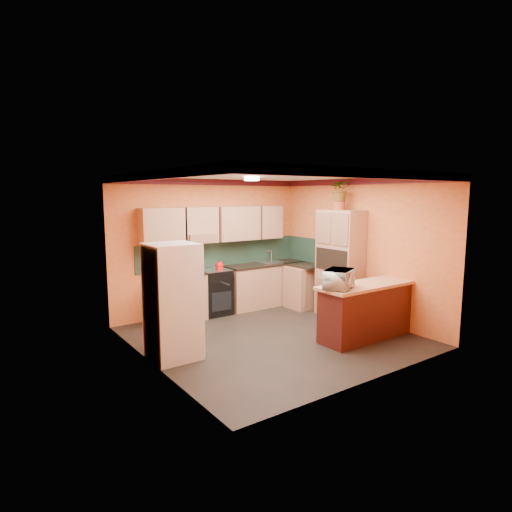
% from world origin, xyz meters
% --- Properties ---
extents(room_shell, '(4.24, 4.24, 2.72)m').
position_xyz_m(room_shell, '(0.02, 0.28, 2.09)').
color(room_shell, black).
rests_on(room_shell, ground).
extents(base_cabinets_back, '(3.65, 0.60, 0.88)m').
position_xyz_m(base_cabinets_back, '(0.53, 1.80, 0.44)').
color(base_cabinets_back, tan).
rests_on(base_cabinets_back, ground).
extents(countertop_back, '(3.65, 0.62, 0.04)m').
position_xyz_m(countertop_back, '(0.53, 1.80, 0.90)').
color(countertop_back, black).
rests_on(countertop_back, base_cabinets_back).
extents(stove, '(0.58, 0.58, 0.91)m').
position_xyz_m(stove, '(-0.10, 1.80, 0.46)').
color(stove, black).
rests_on(stove, ground).
extents(kettle, '(0.19, 0.19, 0.18)m').
position_xyz_m(kettle, '(0.00, 1.75, 1.00)').
color(kettle, '#AF0D0B').
rests_on(kettle, stove).
extents(sink, '(0.48, 0.40, 0.03)m').
position_xyz_m(sink, '(1.30, 1.80, 0.94)').
color(sink, silver).
rests_on(sink, countertop_back).
extents(base_cabinets_right, '(0.60, 0.80, 0.88)m').
position_xyz_m(base_cabinets_right, '(1.80, 1.17, 0.44)').
color(base_cabinets_right, tan).
rests_on(base_cabinets_right, ground).
extents(countertop_right, '(0.62, 0.80, 0.04)m').
position_xyz_m(countertop_right, '(1.80, 1.17, 0.90)').
color(countertop_right, black).
rests_on(countertop_right, base_cabinets_right).
extents(fridge, '(0.68, 0.66, 1.70)m').
position_xyz_m(fridge, '(-1.75, 0.09, 0.85)').
color(fridge, silver).
rests_on(fridge, ground).
extents(pantry, '(0.48, 0.90, 2.10)m').
position_xyz_m(pantry, '(1.85, 0.25, 1.05)').
color(pantry, tan).
rests_on(pantry, ground).
extents(fern_pot, '(0.22, 0.22, 0.16)m').
position_xyz_m(fern_pot, '(1.85, 0.30, 2.18)').
color(fern_pot, '#9E3E26').
rests_on(fern_pot, pantry).
extents(fern, '(0.48, 0.43, 0.48)m').
position_xyz_m(fern, '(1.85, 0.30, 2.50)').
color(fern, tan).
rests_on(fern, fern_pot).
extents(breakfast_bar, '(1.80, 0.55, 0.88)m').
position_xyz_m(breakfast_bar, '(1.30, -0.93, 0.44)').
color(breakfast_bar, '#461C10').
rests_on(breakfast_bar, ground).
extents(bar_top, '(1.90, 0.65, 0.05)m').
position_xyz_m(bar_top, '(1.30, -0.93, 0.91)').
color(bar_top, tan).
rests_on(bar_top, breakfast_bar).
extents(microwave, '(0.66, 0.59, 0.30)m').
position_xyz_m(microwave, '(0.60, -0.93, 1.08)').
color(microwave, silver).
rests_on(microwave, bar_top).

